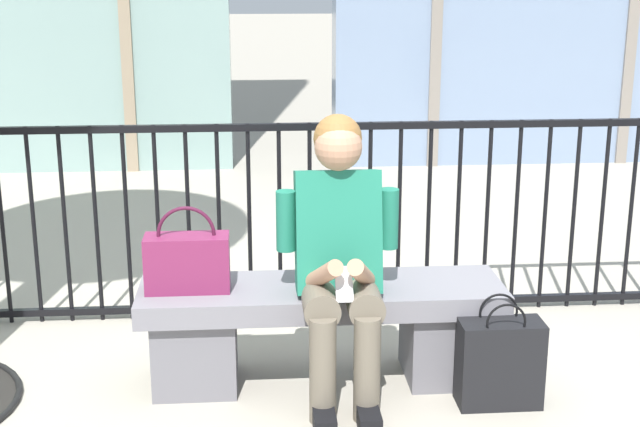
# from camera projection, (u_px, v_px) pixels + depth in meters

# --- Properties ---
(ground_plane) EXTENTS (60.00, 60.00, 0.00)m
(ground_plane) POSITION_uv_depth(u_px,v_px,m) (322.00, 379.00, 4.06)
(ground_plane) COLOR #A8A091
(stone_bench) EXTENTS (1.60, 0.44, 0.45)m
(stone_bench) POSITION_uv_depth(u_px,v_px,m) (322.00, 323.00, 3.98)
(stone_bench) COLOR slate
(stone_bench) RESTS_ON ground
(seated_person_with_phone) EXTENTS (0.52, 0.66, 1.21)m
(seated_person_with_phone) POSITION_uv_depth(u_px,v_px,m) (339.00, 251.00, 3.76)
(seated_person_with_phone) COLOR #6B6051
(seated_person_with_phone) RESTS_ON ground
(handbag_on_bench) EXTENTS (0.36, 0.15, 0.38)m
(handbag_on_bench) POSITION_uv_depth(u_px,v_px,m) (187.00, 261.00, 3.85)
(handbag_on_bench) COLOR #7A234C
(handbag_on_bench) RESTS_ON stone_bench
(shopping_bag) EXTENTS (0.35, 0.17, 0.48)m
(shopping_bag) POSITION_uv_depth(u_px,v_px,m) (500.00, 362.00, 3.78)
(shopping_bag) COLOR black
(shopping_bag) RESTS_ON ground
(plaza_railing) EXTENTS (9.11, 0.04, 1.03)m
(plaza_railing) POSITION_uv_depth(u_px,v_px,m) (310.00, 220.00, 4.68)
(plaza_railing) COLOR black
(plaza_railing) RESTS_ON ground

